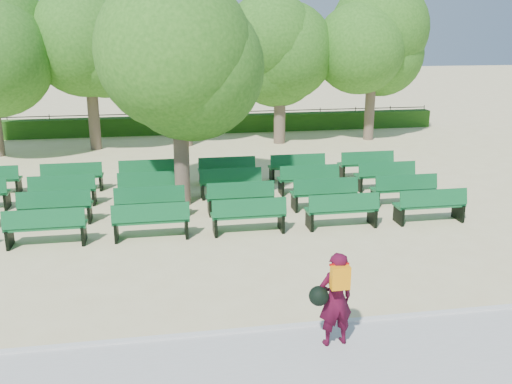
# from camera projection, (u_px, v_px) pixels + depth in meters

# --- Properties ---
(ground) EXTENTS (120.00, 120.00, 0.00)m
(ground) POSITION_uv_depth(u_px,v_px,m) (223.00, 221.00, 16.22)
(ground) COLOR beige
(paving) EXTENTS (30.00, 2.20, 0.06)m
(paving) POSITION_uv_depth(u_px,v_px,m) (276.00, 367.00, 9.21)
(paving) COLOR #B8B7B3
(paving) RESTS_ON ground
(curb) EXTENTS (30.00, 0.12, 0.10)m
(curb) POSITION_uv_depth(u_px,v_px,m) (263.00, 330.00, 10.29)
(curb) COLOR silver
(curb) RESTS_ON ground
(hedge) EXTENTS (26.00, 0.70, 0.90)m
(hedge) POSITION_uv_depth(u_px,v_px,m) (191.00, 125.00, 29.33)
(hedge) COLOR #235114
(hedge) RESTS_ON ground
(fence) EXTENTS (26.00, 0.10, 1.02)m
(fence) POSITION_uv_depth(u_px,v_px,m) (191.00, 132.00, 29.83)
(fence) COLOR black
(fence) RESTS_ON ground
(tree_line) EXTENTS (21.80, 6.80, 7.04)m
(tree_line) POSITION_uv_depth(u_px,v_px,m) (197.00, 149.00, 25.67)
(tree_line) COLOR #35721E
(tree_line) RESTS_ON ground
(bench_array) EXTENTS (2.01, 0.75, 1.25)m
(bench_array) POSITION_uv_depth(u_px,v_px,m) (193.00, 204.00, 17.45)
(bench_array) COLOR #0F592B
(bench_array) RESTS_ON ground
(tree_among) EXTENTS (4.49, 4.49, 6.56)m
(tree_among) POSITION_uv_depth(u_px,v_px,m) (178.00, 55.00, 16.45)
(tree_among) COLOR brown
(tree_among) RESTS_ON ground
(person) EXTENTS (0.81, 0.51, 1.68)m
(person) POSITION_uv_depth(u_px,v_px,m) (334.00, 298.00, 9.59)
(person) COLOR #42091F
(person) RESTS_ON ground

